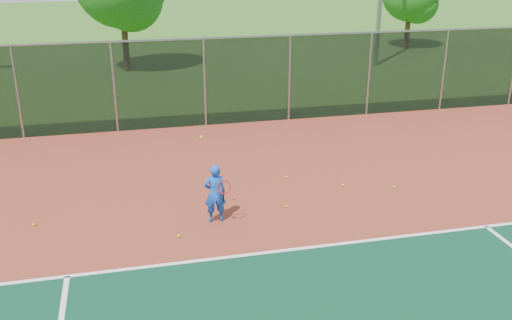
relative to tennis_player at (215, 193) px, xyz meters
The scene contains 9 objects.
court_apron 4.75m from the tennis_player, 34.71° to the right, with size 30.00×20.00×0.02m, color maroon.
fence_back 8.32m from the tennis_player, 62.22° to the left, with size 30.00×0.06×3.03m.
tennis_player is the anchor object (origin of this frame).
practice_ball_0 3.16m from the tennis_player, 42.00° to the left, with size 0.07×0.07×0.07m, color #B8D018.
practice_ball_1 4.13m from the tennis_player, behind, with size 0.07×0.07×0.07m, color #B8D018.
practice_ball_2 4.92m from the tennis_player, ahead, with size 0.07×0.07×0.07m, color #B8D018.
practice_ball_4 1.91m from the tennis_player, ahead, with size 0.07×0.07×0.07m, color #B8D018.
practice_ball_5 3.82m from the tennis_player, 18.51° to the left, with size 0.07×0.07×0.07m, color #B8D018.
practice_ball_6 1.27m from the tennis_player, 146.70° to the right, with size 0.07×0.07×0.07m, color #B8D018.
Camera 1 is at (-5.61, -6.92, 5.98)m, focal length 40.00 mm.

